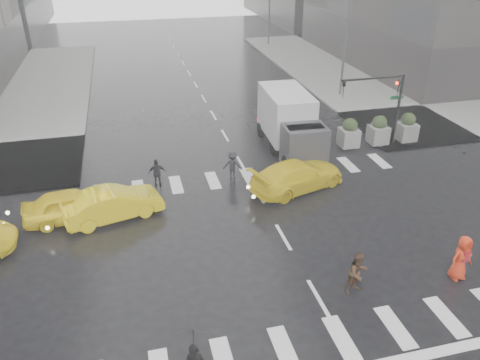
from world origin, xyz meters
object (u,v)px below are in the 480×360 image
object	(u,v)px
pedestrian_brown	(358,273)
box_truck	(290,122)
traffic_signal_pole	(385,97)
taxi_front	(71,205)
pedestrian_orange	(461,258)
taxi_mid	(113,204)

from	to	relation	value
pedestrian_brown	box_truck	world-z (taller)	box_truck
pedestrian_brown	traffic_signal_pole	bearing A→B (deg)	43.08
traffic_signal_pole	pedestrian_brown	bearing A→B (deg)	-122.04
box_truck	taxi_front	bearing A→B (deg)	-155.93
pedestrian_brown	box_truck	size ratio (longest dim) A/B	0.26
traffic_signal_pole	taxi_front	world-z (taller)	traffic_signal_pole
pedestrian_orange	taxi_mid	distance (m)	15.03
traffic_signal_pole	taxi_front	bearing A→B (deg)	-167.13
traffic_signal_pole	box_truck	distance (m)	5.87
traffic_signal_pole	box_truck	size ratio (longest dim) A/B	0.69
pedestrian_brown	taxi_front	xyz separation A→B (m)	(-10.61, 7.87, -0.13)
pedestrian_brown	taxi_front	bearing A→B (deg)	128.56
taxi_front	box_truck	world-z (taller)	box_truck
taxi_mid	pedestrian_brown	bearing A→B (deg)	-145.30
pedestrian_brown	taxi_mid	distance (m)	11.47
taxi_front	taxi_mid	size ratio (longest dim) A/B	0.95
pedestrian_brown	taxi_front	distance (m)	13.21
pedestrian_brown	taxi_front	size ratio (longest dim) A/B	0.40
traffic_signal_pole	pedestrian_orange	bearing A→B (deg)	-105.15
traffic_signal_pole	pedestrian_orange	world-z (taller)	traffic_signal_pole
box_truck	pedestrian_brown	bearing A→B (deg)	-95.69
pedestrian_brown	taxi_mid	world-z (taller)	pedestrian_brown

